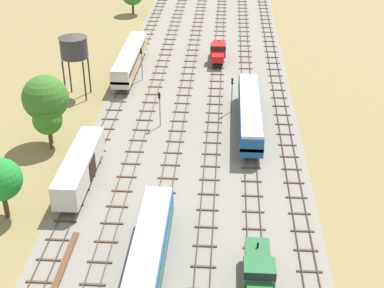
% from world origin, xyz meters
% --- Properties ---
extents(ground_plane, '(480.00, 480.00, 0.00)m').
position_xyz_m(ground_plane, '(0.00, 56.00, 0.00)').
color(ground_plane, olive).
extents(ballast_bed, '(28.49, 176.00, 0.01)m').
position_xyz_m(ballast_bed, '(0.00, 56.00, 0.00)').
color(ballast_bed, gray).
rests_on(ballast_bed, ground).
extents(track_far_left, '(2.40, 126.00, 0.29)m').
position_xyz_m(track_far_left, '(-12.24, 57.00, 0.14)').
color(track_far_left, '#47382D').
rests_on(track_far_left, ground).
extents(track_left, '(2.40, 126.00, 0.29)m').
position_xyz_m(track_left, '(-7.35, 57.00, 0.14)').
color(track_left, '#47382D').
rests_on(track_left, ground).
extents(track_centre_left, '(2.40, 126.00, 0.29)m').
position_xyz_m(track_centre_left, '(-2.45, 57.00, 0.14)').
color(track_centre_left, '#47382D').
rests_on(track_centre_left, ground).
extents(track_centre, '(2.40, 126.00, 0.29)m').
position_xyz_m(track_centre, '(2.45, 57.00, 0.14)').
color(track_centre, '#47382D').
rests_on(track_centre, ground).
extents(track_centre_right, '(2.40, 126.00, 0.29)m').
position_xyz_m(track_centre_right, '(7.35, 57.00, 0.14)').
color(track_centre_right, '#47382D').
rests_on(track_centre_right, ground).
extents(track_right, '(2.40, 126.00, 0.29)m').
position_xyz_m(track_right, '(12.24, 57.00, 0.14)').
color(track_right, '#47382D').
rests_on(track_right, ground).
extents(diesel_railcar_centre_left_nearest, '(2.96, 20.50, 3.80)m').
position_xyz_m(diesel_railcar_centre_left_nearest, '(-2.45, 13.61, 2.60)').
color(diesel_railcar_centre_left_nearest, '#194C8C').
rests_on(diesel_railcar_centre_left_nearest, ground).
extents(shunter_loco_centre_right_near, '(2.74, 8.46, 3.10)m').
position_xyz_m(shunter_loco_centre_right_near, '(7.35, 13.79, 2.01)').
color(shunter_loco_centre_right_near, '#286638').
rests_on(shunter_loco_centre_right_near, ground).
extents(freight_boxcar_far_left_mid, '(2.87, 14.00, 3.60)m').
position_xyz_m(freight_boxcar_far_left_mid, '(-12.24, 29.72, 2.45)').
color(freight_boxcar_far_left_mid, beige).
rests_on(freight_boxcar_far_left_mid, ground).
extents(diesel_railcar_centre_right_midfar, '(2.96, 20.50, 3.80)m').
position_xyz_m(diesel_railcar_centre_right_midfar, '(7.35, 44.97, 2.60)').
color(diesel_railcar_centre_right_midfar, '#194C8C').
rests_on(diesel_railcar_centre_right_midfar, ground).
extents(diesel_railcar_far_left_far, '(2.96, 20.50, 3.80)m').
position_xyz_m(diesel_railcar_far_left_far, '(-12.24, 64.50, 2.60)').
color(diesel_railcar_far_left_far, beige).
rests_on(diesel_railcar_far_left_far, ground).
extents(shunter_loco_centre_farther, '(2.74, 8.46, 3.10)m').
position_xyz_m(shunter_loco_centre_farther, '(2.45, 70.83, 2.01)').
color(shunter_loco_centre_farther, red).
rests_on(shunter_loco_centre_farther, ground).
extents(water_tower, '(4.28, 4.28, 9.91)m').
position_xyz_m(water_tower, '(-18.69, 54.27, 8.02)').
color(water_tower, '#2D2826').
rests_on(water_tower, ground).
extents(signal_post_nearest, '(0.28, 0.47, 5.36)m').
position_xyz_m(signal_post_nearest, '(4.90, 50.18, 3.41)').
color(signal_post_nearest, gray).
rests_on(signal_post_nearest, ground).
extents(signal_post_near, '(0.28, 0.47, 5.56)m').
position_xyz_m(signal_post_near, '(-9.80, 61.33, 3.52)').
color(signal_post_near, gray).
rests_on(signal_post_near, ground).
extents(signal_post_mid, '(0.28, 0.47, 5.20)m').
position_xyz_m(signal_post_mid, '(-4.90, 44.85, 3.32)').
color(signal_post_mid, gray).
rests_on(signal_post_mid, ground).
extents(lineside_tree_0, '(3.72, 3.72, 6.02)m').
position_xyz_m(lineside_tree_0, '(-18.15, 37.62, 4.13)').
color(lineside_tree_0, '#4C331E').
rests_on(lineside_tree_0, ground).
extents(lineside_tree_1, '(4.44, 4.44, 6.89)m').
position_xyz_m(lineside_tree_1, '(-18.56, 22.99, 4.64)').
color(lineside_tree_1, '#4C331E').
rests_on(lineside_tree_1, ground).
extents(lineside_tree_2, '(5.85, 5.85, 9.40)m').
position_xyz_m(lineside_tree_2, '(-18.57, 39.13, 6.45)').
color(lineside_tree_2, '#4C331E').
rests_on(lineside_tree_2, ground).
extents(spare_rail_bundle, '(0.60, 10.00, 0.24)m').
position_xyz_m(spare_rail_bundle, '(-10.61, 15.62, 0.12)').
color(spare_rail_bundle, brown).
rests_on(spare_rail_bundle, ground).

